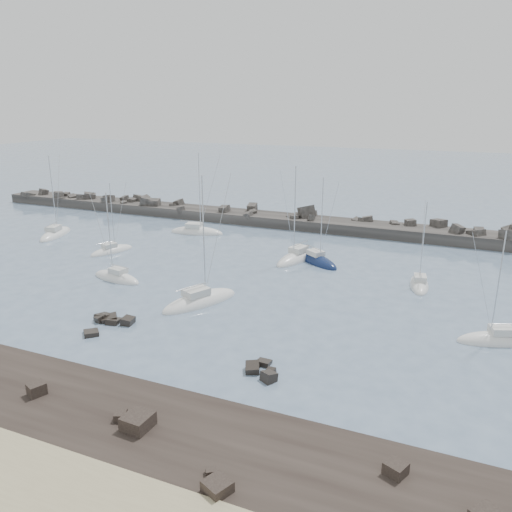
{
  "coord_description": "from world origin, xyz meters",
  "views": [
    {
      "loc": [
        27.26,
        -44.55,
        21.34
      ],
      "look_at": [
        3.4,
        12.0,
        2.31
      ],
      "focal_mm": 35.0,
      "sensor_mm": 36.0,
      "label": 1
    }
  ],
  "objects": [
    {
      "name": "sailboat_3",
      "position": [
        -19.96,
        12.32,
        0.13
      ],
      "size": [
        4.41,
        7.26,
        11.07
      ],
      "color": "white",
      "rests_on": "ground"
    },
    {
      "name": "sailboat_5",
      "position": [
        -11.76,
        2.92,
        0.14
      ],
      "size": [
        7.71,
        3.5,
        11.91
      ],
      "color": "white",
      "rests_on": "ground"
    },
    {
      "name": "sailboat_7",
      "position": [
        1.65,
        0.17,
        0.15
      ],
      "size": [
        6.88,
        9.96,
        15.24
      ],
      "color": "white",
      "rests_on": "ground"
    },
    {
      "name": "sailboat_4",
      "position": [
        -13.83,
        26.93,
        0.14
      ],
      "size": [
        9.58,
        4.44,
        14.58
      ],
      "color": "white",
      "rests_on": "ground"
    },
    {
      "name": "rock_cluster_far",
      "position": [
        13.65,
        -10.86,
        0.17
      ],
      "size": [
        3.27,
        3.59,
        1.35
      ],
      "color": "black",
      "rests_on": "ground"
    },
    {
      "name": "sailboat_9",
      "position": [
        31.55,
        2.63,
        0.14
      ],
      "size": [
        7.57,
        4.69,
        11.62
      ],
      "color": "white",
      "rests_on": "ground"
    },
    {
      "name": "ground",
      "position": [
        0.0,
        0.0,
        0.0
      ],
      "size": [
        400.0,
        400.0,
        0.0
      ],
      "primitive_type": "plane",
      "color": "slate",
      "rests_on": "ground"
    },
    {
      "name": "sailboat_10",
      "position": [
        23.49,
        15.26,
        0.14
      ],
      "size": [
        3.15,
        7.19,
        11.12
      ],
      "color": "white",
      "rests_on": "ground"
    },
    {
      "name": "sailboat_6",
      "position": [
        6.49,
        19.42,
        0.16
      ],
      "size": [
        4.99,
        9.41,
        14.36
      ],
      "color": "white",
      "rests_on": "ground"
    },
    {
      "name": "rock_shelf",
      "position": [
        -0.13,
        -21.99,
        0.02
      ],
      "size": [
        140.0,
        12.0,
        1.95
      ],
      "color": "black",
      "rests_on": "ground"
    },
    {
      "name": "rock_cluster_near",
      "position": [
        -4.3,
        -7.99,
        -0.02
      ],
      "size": [
        4.43,
        5.4,
        1.7
      ],
      "color": "black",
      "rests_on": "ground"
    },
    {
      "name": "breakwater",
      "position": [
        -7.27,
        37.99,
        0.35
      ],
      "size": [
        115.0,
        7.42,
        5.53
      ],
      "color": "#302D2B",
      "rests_on": "ground"
    },
    {
      "name": "sailboat_8",
      "position": [
        9.49,
        19.4,
        0.14
      ],
      "size": [
        7.97,
        6.88,
        12.89
      ],
      "color": "#101E44",
      "rests_on": "ground"
    },
    {
      "name": "sailboat_1",
      "position": [
        -34.69,
        16.39,
        0.15
      ],
      "size": [
        5.08,
        9.3,
        14.14
      ],
      "color": "white",
      "rests_on": "ground"
    }
  ]
}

